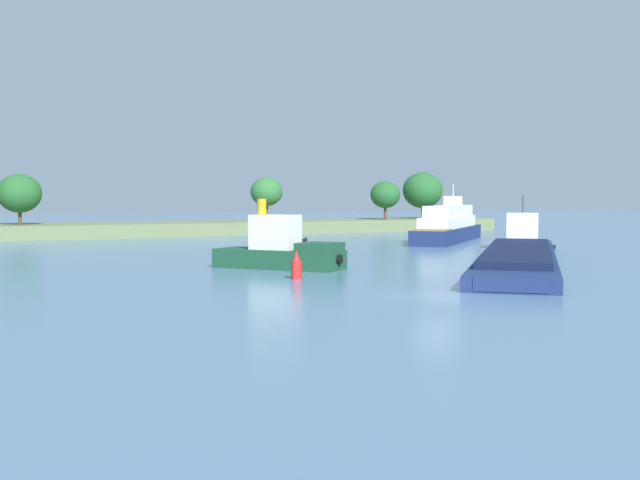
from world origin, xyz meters
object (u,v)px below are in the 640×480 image
object	(u,v)px
small_motorboat	(540,245)
tugboat	(281,250)
white_riverboat	(448,226)
cargo_barge	(519,254)
fishing_skiff	(279,240)
channel_buoy_red	(296,267)

from	to	relation	value
small_motorboat	tugboat	bearing A→B (deg)	-163.57
white_riverboat	tugboat	xyz separation A→B (m)	(-32.15, -23.33, -0.50)
small_motorboat	tugboat	world-z (taller)	tugboat
white_riverboat	tugboat	bearing A→B (deg)	-144.04
cargo_barge	tugboat	size ratio (longest dim) A/B	3.42
fishing_skiff	small_motorboat	distance (m)	29.43
white_riverboat	tugboat	size ratio (longest dim) A/B	1.95
white_riverboat	tugboat	distance (m)	39.73
tugboat	channel_buoy_red	bearing A→B (deg)	-106.46
white_riverboat	tugboat	world-z (taller)	white_riverboat
fishing_skiff	tugboat	world-z (taller)	tugboat
small_motorboat	cargo_barge	world-z (taller)	cargo_barge
white_riverboat	fishing_skiff	bearing A→B (deg)	157.79
cargo_barge	white_riverboat	bearing A→B (deg)	64.79
tugboat	channel_buoy_red	size ratio (longest dim) A/B	5.17
small_motorboat	white_riverboat	distance (m)	13.47
small_motorboat	cargo_barge	size ratio (longest dim) A/B	0.17
fishing_skiff	white_riverboat	world-z (taller)	white_riverboat
small_motorboat	fishing_skiff	bearing A→B (deg)	135.12
small_motorboat	cargo_barge	bearing A→B (deg)	-136.40
small_motorboat	tugboat	xyz separation A→B (m)	(-34.42, -10.15, 1.13)
white_riverboat	channel_buoy_red	size ratio (longest dim) A/B	10.09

